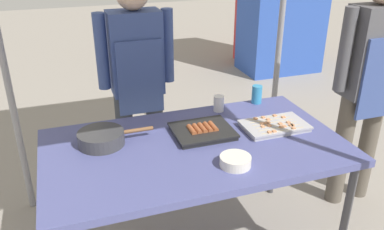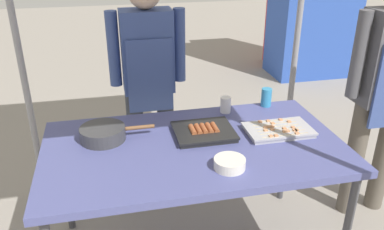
{
  "view_description": "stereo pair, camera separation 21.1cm",
  "coord_description": "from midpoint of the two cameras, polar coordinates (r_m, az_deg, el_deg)",
  "views": [
    {
      "loc": [
        -0.62,
        -1.76,
        1.8
      ],
      "look_at": [
        0.0,
        0.05,
        0.9
      ],
      "focal_mm": 37.3,
      "sensor_mm": 36.0,
      "label": 1
    },
    {
      "loc": [
        -0.42,
        -1.82,
        1.8
      ],
      "look_at": [
        0.0,
        0.05,
        0.9
      ],
      "focal_mm": 37.3,
      "sensor_mm": 36.0,
      "label": 2
    }
  ],
  "objects": [
    {
      "name": "drink_cup_near_edge",
      "position": [
        2.5,
        7.24,
        1.4
      ],
      "size": [
        0.07,
        0.07,
        0.1
      ],
      "primitive_type": "cylinder",
      "color": "white",
      "rests_on": "stall_table"
    },
    {
      "name": "vendor_woman",
      "position": [
        2.74,
        -4.08,
        6.05
      ],
      "size": [
        0.52,
        0.23,
        1.54
      ],
      "rotation": [
        0.0,
        0.0,
        3.14
      ],
      "color": "#333842",
      "rests_on": "ground"
    },
    {
      "name": "neighbor_stall_left",
      "position": [
        5.92,
        16.14,
        15.52
      ],
      "size": [
        0.73,
        0.58,
        1.81
      ],
      "color": "#C63338",
      "rests_on": "ground"
    },
    {
      "name": "drink_cup_by_wok",
      "position": [
        2.64,
        12.86,
        2.43
      ],
      "size": [
        0.07,
        0.07,
        0.12
      ],
      "primitive_type": "cylinder",
      "color": "#338CBF",
      "rests_on": "stall_table"
    },
    {
      "name": "tray_grilled_sausages",
      "position": [
        2.23,
        4.42,
        -2.44
      ],
      "size": [
        0.33,
        0.29,
        0.05
      ],
      "color": "black",
      "rests_on": "stall_table"
    },
    {
      "name": "cooking_wok",
      "position": [
        2.2,
        -9.92,
        -2.6
      ],
      "size": [
        0.41,
        0.25,
        0.07
      ],
      "color": "#38383A",
      "rests_on": "stall_table"
    },
    {
      "name": "condiment_bowl",
      "position": [
        1.94,
        8.53,
        -6.96
      ],
      "size": [
        0.15,
        0.15,
        0.05
      ],
      "primitive_type": "cylinder",
      "color": "silver",
      "rests_on": "stall_table"
    },
    {
      "name": "stall_table",
      "position": [
        2.16,
        3.1,
        -5.48
      ],
      "size": [
        1.6,
        0.9,
        0.75
      ],
      "color": "#4C518C",
      "rests_on": "ground"
    },
    {
      "name": "tray_meat_skewers",
      "position": [
        2.32,
        14.82,
        -2.16
      ],
      "size": [
        0.37,
        0.23,
        0.04
      ],
      "color": "#ADADB2",
      "rests_on": "stall_table"
    }
  ]
}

